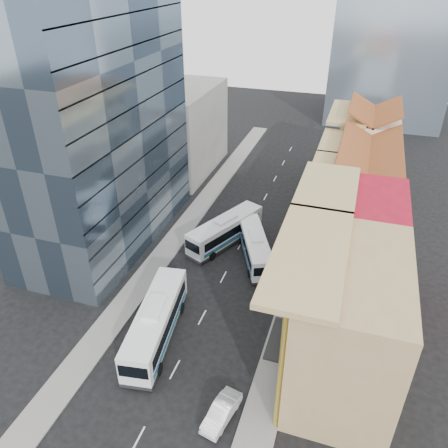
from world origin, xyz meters
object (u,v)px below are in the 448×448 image
(sedan_left, at_px, (155,333))
(sedan_right, at_px, (221,412))
(bus_left_far, at_px, (225,230))
(shophouse_tan, at_px, (348,324))
(bus_left_near, at_px, (156,322))
(bus_right, at_px, (255,246))
(office_tower, at_px, (95,126))

(sedan_left, xyz_separation_m, sedan_right, (8.73, -6.12, -0.02))
(bus_left_far, height_order, sedan_right, bus_left_far)
(shophouse_tan, relative_size, sedan_right, 3.16)
(bus_left_near, xyz_separation_m, sedan_right, (8.64, -6.36, -1.31))
(bus_left_far, xyz_separation_m, sedan_right, (7.50, -24.24, -1.17))
(bus_left_near, distance_m, bus_right, 16.65)
(shophouse_tan, xyz_separation_m, bus_left_far, (-16.00, 16.95, -4.10))
(office_tower, bearing_deg, bus_left_near, -47.13)
(shophouse_tan, relative_size, office_tower, 0.47)
(sedan_left, distance_m, sedan_right, 10.66)
(office_tower, distance_m, bus_right, 23.57)
(office_tower, relative_size, sedan_right, 6.77)
(bus_left_near, height_order, bus_left_far, bus_left_near)
(bus_right, distance_m, sedan_left, 16.93)
(bus_left_far, distance_m, sedan_left, 18.20)
(shophouse_tan, height_order, bus_right, shophouse_tan)
(bus_left_far, bearing_deg, office_tower, -144.73)
(office_tower, bearing_deg, sedan_left, -47.78)
(bus_left_near, height_order, sedan_right, bus_left_near)
(office_tower, height_order, sedan_left, office_tower)
(bus_right, relative_size, sedan_right, 2.48)
(shophouse_tan, bearing_deg, bus_left_far, 133.34)
(sedan_right, bearing_deg, bus_right, 109.18)
(bus_right, height_order, sedan_right, bus_right)
(bus_left_near, xyz_separation_m, sedan_left, (-0.09, -0.24, -1.29))
(bus_left_far, distance_m, sedan_right, 25.40)
(shophouse_tan, bearing_deg, bus_right, 128.00)
(bus_left_far, distance_m, bus_right, 5.01)
(office_tower, xyz_separation_m, bus_left_near, (13.86, -14.93, -12.95))
(shophouse_tan, height_order, office_tower, office_tower)
(bus_left_near, height_order, sedan_left, bus_left_near)
(shophouse_tan, xyz_separation_m, bus_right, (-11.51, 14.73, -4.24))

